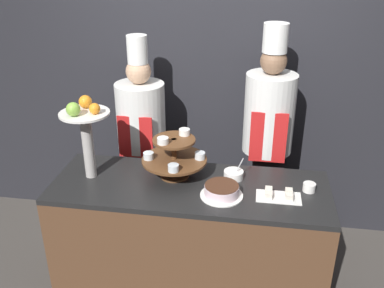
# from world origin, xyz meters

# --- Properties ---
(wall_back) EXTENTS (10.00, 0.06, 2.80)m
(wall_back) POSITION_xyz_m (0.00, 1.34, 1.40)
(wall_back) COLOR #232328
(wall_back) RESTS_ON ground_plane
(buffet_counter) EXTENTS (1.81, 0.65, 0.91)m
(buffet_counter) POSITION_xyz_m (0.00, 0.33, 0.46)
(buffet_counter) COLOR brown
(buffet_counter) RESTS_ON ground_plane
(tiered_stand) EXTENTS (0.44, 0.44, 0.32)m
(tiered_stand) POSITION_xyz_m (-0.12, 0.43, 1.07)
(tiered_stand) COLOR brown
(tiered_stand) RESTS_ON buffet_counter
(fruit_pedestal) EXTENTS (0.32, 0.32, 0.55)m
(fruit_pedestal) POSITION_xyz_m (-0.68, 0.34, 1.28)
(fruit_pedestal) COLOR #B2ADA8
(fruit_pedestal) RESTS_ON buffet_counter
(cake_round) EXTENTS (0.27, 0.27, 0.08)m
(cake_round) POSITION_xyz_m (0.22, 0.23, 0.95)
(cake_round) COLOR white
(cake_round) RESTS_ON buffet_counter
(cup_white) EXTENTS (0.08, 0.08, 0.05)m
(cup_white) POSITION_xyz_m (0.76, 0.37, 0.94)
(cup_white) COLOR white
(cup_white) RESTS_ON buffet_counter
(cake_square_tray) EXTENTS (0.28, 0.15, 0.05)m
(cake_square_tray) POSITION_xyz_m (0.57, 0.26, 0.93)
(cake_square_tray) COLOR white
(cake_square_tray) RESTS_ON buffet_counter
(serving_bowl_far) EXTENTS (0.13, 0.13, 0.16)m
(serving_bowl_far) POSITION_xyz_m (0.28, 0.46, 0.94)
(serving_bowl_far) COLOR white
(serving_bowl_far) RESTS_ON buffet_counter
(chef_left) EXTENTS (0.38, 0.38, 1.74)m
(chef_left) POSITION_xyz_m (-0.49, 0.97, 0.95)
(chef_left) COLOR black
(chef_left) RESTS_ON ground_plane
(chef_center_left) EXTENTS (0.37, 0.37, 1.85)m
(chef_center_left) POSITION_xyz_m (0.50, 0.97, 1.03)
(chef_center_left) COLOR #28282D
(chef_center_left) RESTS_ON ground_plane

